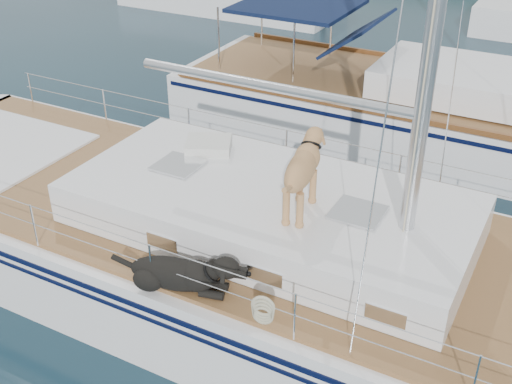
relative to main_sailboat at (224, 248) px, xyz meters
The scene contains 3 objects.
ground 0.68m from the main_sailboat, behind, with size 120.00×120.00×0.00m, color black.
main_sailboat is the anchor object (origin of this frame).
neighbor_sailboat 6.46m from the main_sailboat, 77.08° to the left, with size 11.00×3.50×13.30m.
Camera 1 is at (4.03, -6.35, 5.89)m, focal length 45.00 mm.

